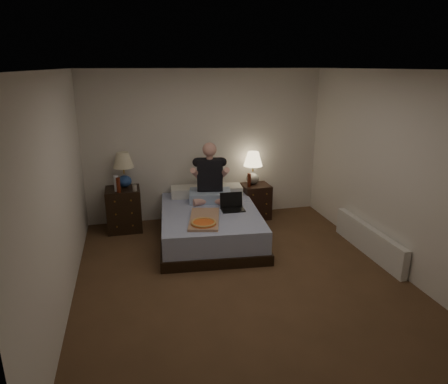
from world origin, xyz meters
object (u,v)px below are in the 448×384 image
object	(u,v)px
soda_can	(135,188)
laptop	(233,203)
beer_bottle_left	(118,185)
beer_bottle_right	(249,180)
pizza_box	(204,223)
water_bottle	(116,183)
person	(210,172)
nightstand_right	(256,201)
radiator	(369,240)
bed	(210,225)
nightstand_left	(124,209)
lamp_right	(253,168)
lamp_left	(124,170)

from	to	relation	value
soda_can	laptop	bearing A→B (deg)	-23.71
beer_bottle_left	beer_bottle_right	size ratio (longest dim) A/B	1.00
pizza_box	water_bottle	bearing A→B (deg)	147.45
beer_bottle_right	person	distance (m)	0.79
nightstand_right	radiator	distance (m)	2.05
laptop	bed	bearing A→B (deg)	168.08
bed	nightstand_right	distance (m)	1.21
nightstand_left	person	bearing A→B (deg)	-11.32
person	radiator	size ratio (longest dim) A/B	0.58
lamp_right	beer_bottle_right	xyz separation A→B (m)	(-0.11, -0.15, -0.17)
nightstand_right	pizza_box	xyz separation A→B (m)	(-1.17, -1.32, 0.22)
nightstand_left	lamp_right	bearing A→B (deg)	2.72
nightstand_right	lamp_right	distance (m)	0.58
lamp_right	lamp_left	bearing A→B (deg)	-179.61
beer_bottle_right	lamp_left	bearing A→B (deg)	176.26
lamp_right	water_bottle	bearing A→B (deg)	-174.48
lamp_left	person	distance (m)	1.36
soda_can	person	xyz separation A→B (m)	(1.16, -0.10, 0.20)
lamp_right	pizza_box	bearing A→B (deg)	-128.73
lamp_left	pizza_box	xyz separation A→B (m)	(1.01, -1.39, -0.46)
nightstand_right	water_bottle	size ratio (longest dim) A/B	2.36
water_bottle	soda_can	size ratio (longest dim) A/B	2.50
pizza_box	nightstand_left	bearing A→B (deg)	142.88
nightstand_left	laptop	distance (m)	1.79
nightstand_right	person	world-z (taller)	person
laptop	water_bottle	bearing A→B (deg)	159.97
person	pizza_box	distance (m)	1.15
lamp_right	laptop	size ratio (longest dim) A/B	1.65
lamp_right	bed	bearing A→B (deg)	-138.59
water_bottle	laptop	xyz separation A→B (m)	(1.67, -0.67, -0.22)
beer_bottle_right	person	world-z (taller)	person
nightstand_left	beer_bottle_left	world-z (taller)	beer_bottle_left
lamp_right	soda_can	xyz separation A→B (m)	(-1.99, -0.28, -0.13)
beer_bottle_left	bed	bearing A→B (deg)	-21.88
nightstand_right	beer_bottle_right	size ratio (longest dim) A/B	2.57
lamp_right	person	xyz separation A→B (m)	(-0.83, -0.38, 0.07)
nightstand_left	lamp_right	xyz separation A→B (m)	(2.18, 0.11, 0.53)
lamp_right	beer_bottle_left	world-z (taller)	lamp_right
soda_can	radiator	distance (m)	3.53
beer_bottle_left	beer_bottle_right	xyz separation A→B (m)	(2.12, 0.14, -0.10)
bed	beer_bottle_right	world-z (taller)	beer_bottle_right
soda_can	radiator	world-z (taller)	soda_can
lamp_left	beer_bottle_right	bearing A→B (deg)	-3.74
nightstand_right	lamp_right	bearing A→B (deg)	114.58
bed	radiator	bearing A→B (deg)	-20.16
beer_bottle_left	beer_bottle_right	distance (m)	2.12
nightstand_right	nightstand_left	bearing A→B (deg)	178.80
pizza_box	radiator	size ratio (longest dim) A/B	0.47
nightstand_right	lamp_right	size ratio (longest dim) A/B	1.06
nightstand_left	beer_bottle_left	xyz separation A→B (m)	(-0.05, -0.18, 0.46)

